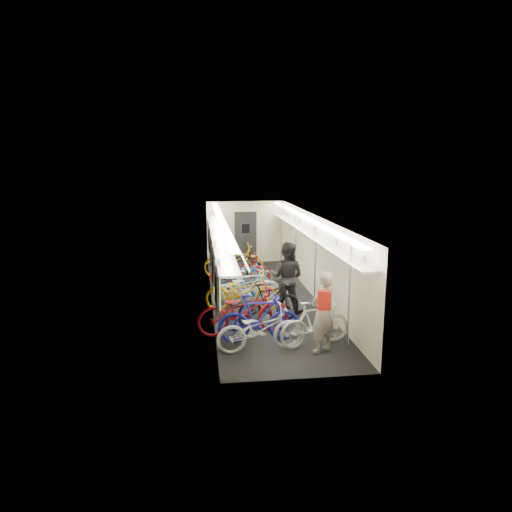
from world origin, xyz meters
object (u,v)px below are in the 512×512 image
object	(u,v)px
bicycle_0	(260,329)
passenger_mid	(287,277)
passenger_near	(323,312)
backpack	(324,300)
bicycle_1	(259,318)

from	to	relation	value
bicycle_0	passenger_mid	world-z (taller)	passenger_mid
bicycle_0	passenger_mid	size ratio (longest dim) A/B	0.98
passenger_near	backpack	world-z (taller)	passenger_near
passenger_mid	backpack	distance (m)	3.19
passenger_near	passenger_mid	size ratio (longest dim) A/B	0.92
bicycle_0	passenger_mid	distance (m)	2.71
passenger_near	backpack	bearing A→B (deg)	44.30
bicycle_0	bicycle_1	size ratio (longest dim) A/B	1.01
passenger_near	backpack	xyz separation A→B (m)	(-0.12, -0.50, 0.42)
bicycle_0	backpack	xyz separation A→B (m)	(1.16, -0.71, 0.80)
bicycle_1	passenger_mid	world-z (taller)	passenger_mid
passenger_mid	backpack	size ratio (longest dim) A/B	4.92
backpack	bicycle_1	bearing A→B (deg)	142.07
bicycle_0	backpack	distance (m)	1.58
passenger_near	backpack	distance (m)	0.67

